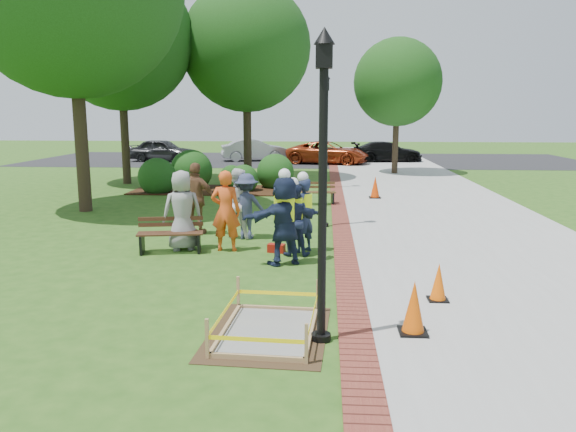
# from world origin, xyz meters

# --- Properties ---
(ground) EXTENTS (100.00, 100.00, 0.00)m
(ground) POSITION_xyz_m (0.00, 0.00, 0.00)
(ground) COLOR #285116
(ground) RESTS_ON ground
(sidewalk) EXTENTS (6.00, 60.00, 0.02)m
(sidewalk) POSITION_xyz_m (5.00, 10.00, 0.01)
(sidewalk) COLOR #9E9E99
(sidewalk) RESTS_ON ground
(brick_edging) EXTENTS (0.50, 60.00, 0.03)m
(brick_edging) POSITION_xyz_m (1.75, 10.00, 0.01)
(brick_edging) COLOR maroon
(brick_edging) RESTS_ON ground
(mulch_bed) EXTENTS (7.00, 3.00, 0.05)m
(mulch_bed) POSITION_xyz_m (-3.00, 12.00, 0.02)
(mulch_bed) COLOR #381E0F
(mulch_bed) RESTS_ON ground
(parking_lot) EXTENTS (36.00, 12.00, 0.01)m
(parking_lot) POSITION_xyz_m (0.00, 27.00, 0.00)
(parking_lot) COLOR black
(parking_lot) RESTS_ON ground
(wet_concrete_pad) EXTENTS (1.83, 2.40, 0.55)m
(wet_concrete_pad) POSITION_xyz_m (0.48, -2.79, 0.23)
(wet_concrete_pad) COLOR #47331E
(wet_concrete_pad) RESTS_ON ground
(bench_near) EXTENTS (1.54, 0.74, 0.80)m
(bench_near) POSITION_xyz_m (-2.24, 1.80, 0.26)
(bench_near) COLOR #4E311A
(bench_near) RESTS_ON ground
(bench_far) EXTENTS (1.47, 0.63, 0.77)m
(bench_far) POSITION_xyz_m (0.93, 8.75, 0.25)
(bench_far) COLOR brown
(bench_far) RESTS_ON ground
(cone_front) EXTENTS (0.41, 0.41, 0.81)m
(cone_front) POSITION_xyz_m (2.58, -2.69, 0.39)
(cone_front) COLOR black
(cone_front) RESTS_ON ground
(cone_back) EXTENTS (0.34, 0.34, 0.67)m
(cone_back) POSITION_xyz_m (3.22, -1.20, 0.32)
(cone_back) COLOR black
(cone_back) RESTS_ON ground
(cone_far) EXTENTS (0.42, 0.42, 0.83)m
(cone_far) POSITION_xyz_m (3.13, 10.30, 0.40)
(cone_far) COLOR black
(cone_far) RESTS_ON ground
(toolbox) EXTENTS (0.42, 0.29, 0.19)m
(toolbox) POSITION_xyz_m (0.18, 1.99, 0.10)
(toolbox) COLOR maroon
(toolbox) RESTS_ON ground
(lamp_near) EXTENTS (0.28, 0.28, 4.26)m
(lamp_near) POSITION_xyz_m (1.25, -3.00, 2.48)
(lamp_near) COLOR black
(lamp_near) RESTS_ON ground
(lamp_mid) EXTENTS (0.28, 0.28, 4.26)m
(lamp_mid) POSITION_xyz_m (1.25, 5.00, 2.48)
(lamp_mid) COLOR black
(lamp_mid) RESTS_ON ground
(lamp_far) EXTENTS (0.28, 0.28, 4.26)m
(lamp_far) POSITION_xyz_m (1.25, 13.00, 2.48)
(lamp_far) COLOR black
(lamp_far) RESTS_ON ground
(tree_back) EXTENTS (5.89, 5.89, 9.03)m
(tree_back) POSITION_xyz_m (-2.40, 15.91, 6.07)
(tree_back) COLOR #3D2D1E
(tree_back) RESTS_ON ground
(tree_right) EXTENTS (4.44, 4.44, 6.86)m
(tree_right) POSITION_xyz_m (4.87, 18.94, 4.63)
(tree_right) COLOR #3D2D1E
(tree_right) RESTS_ON ground
(tree_far) EXTENTS (6.28, 6.28, 9.47)m
(tree_far) POSITION_xyz_m (-7.59, 13.97, 6.33)
(tree_far) COLOR #3D2D1E
(tree_far) RESTS_ON ground
(shrub_a) EXTENTS (1.51, 1.51, 1.51)m
(shrub_a) POSITION_xyz_m (-5.34, 11.12, 0.00)
(shrub_a) COLOR #1B4213
(shrub_a) RESTS_ON ground
(shrub_b) EXTENTS (1.76, 1.76, 1.76)m
(shrub_b) POSITION_xyz_m (-4.32, 12.55, 0.00)
(shrub_b) COLOR #1B4213
(shrub_b) RESTS_ON ground
(shrub_c) EXTENTS (1.17, 1.17, 1.17)m
(shrub_c) POSITION_xyz_m (-2.00, 11.79, 0.00)
(shrub_c) COLOR #1B4213
(shrub_c) RESTS_ON ground
(shrub_d) EXTENTS (1.56, 1.56, 1.56)m
(shrub_d) POSITION_xyz_m (-0.82, 12.89, 0.00)
(shrub_d) COLOR #1B4213
(shrub_d) RESTS_ON ground
(shrub_e) EXTENTS (1.01, 1.01, 1.01)m
(shrub_e) POSITION_xyz_m (-2.72, 13.20, 0.00)
(shrub_e) COLOR #1B4213
(shrub_e) RESTS_ON ground
(casual_person_a) EXTENTS (0.70, 0.58, 1.87)m
(casual_person_a) POSITION_xyz_m (-2.02, 2.10, 0.93)
(casual_person_a) COLOR gray
(casual_person_a) RESTS_ON ground
(casual_person_b) EXTENTS (0.60, 0.39, 1.87)m
(casual_person_b) POSITION_xyz_m (-0.99, 2.06, 0.94)
(casual_person_b) COLOR #EE511C
(casual_person_b) RESTS_ON ground
(casual_person_c) EXTENTS (0.62, 0.46, 1.78)m
(casual_person_c) POSITION_xyz_m (-0.95, 3.45, 0.89)
(casual_person_c) COLOR silver
(casual_person_c) RESTS_ON ground
(casual_person_d) EXTENTS (0.68, 0.52, 1.88)m
(casual_person_d) POSITION_xyz_m (-2.08, 3.80, 0.94)
(casual_person_d) COLOR brown
(casual_person_d) RESTS_ON ground
(casual_person_e) EXTENTS (0.54, 0.36, 1.66)m
(casual_person_e) POSITION_xyz_m (-0.70, 3.34, 0.83)
(casual_person_e) COLOR #303755
(casual_person_e) RESTS_ON ground
(hivis_worker_a) EXTENTS (0.71, 0.62, 2.03)m
(hivis_worker_a) POSITION_xyz_m (0.44, 0.99, 1.00)
(hivis_worker_a) COLOR #1B2146
(hivis_worker_a) RESTS_ON ground
(hivis_worker_b) EXTENTS (0.63, 0.64, 1.85)m
(hivis_worker_b) POSITION_xyz_m (0.78, 2.10, 0.92)
(hivis_worker_b) COLOR #17223C
(hivis_worker_b) RESTS_ON ground
(hivis_worker_c) EXTENTS (0.53, 0.35, 1.76)m
(hivis_worker_c) POSITION_xyz_m (0.57, 1.75, 0.88)
(hivis_worker_c) COLOR #1A2345
(hivis_worker_c) RESTS_ON ground
(parked_car_a) EXTENTS (2.60, 5.04, 1.58)m
(parked_car_a) POSITION_xyz_m (-9.19, 25.10, 0.00)
(parked_car_a) COLOR black
(parked_car_a) RESTS_ON ground
(parked_car_b) EXTENTS (3.19, 5.08, 1.54)m
(parked_car_b) POSITION_xyz_m (-3.34, 25.95, 0.00)
(parked_car_b) COLOR #ADADB2
(parked_car_b) RESTS_ON ground
(parked_car_c) EXTENTS (2.99, 4.96, 1.51)m
(parked_car_c) POSITION_xyz_m (1.41, 24.12, 0.00)
(parked_car_c) COLOR #9D3314
(parked_car_c) RESTS_ON ground
(parked_car_d) EXTENTS (2.39, 4.49, 1.40)m
(parked_car_d) POSITION_xyz_m (5.21, 25.82, 0.00)
(parked_car_d) COLOR black
(parked_car_d) RESTS_ON ground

